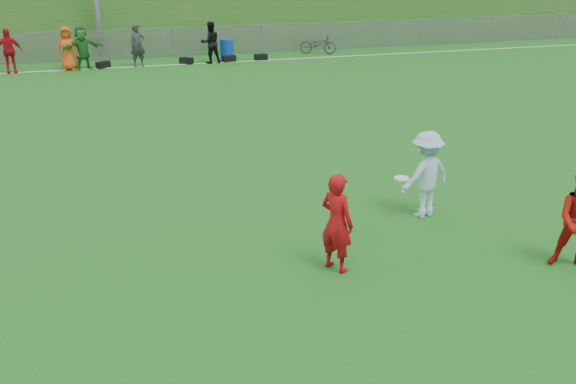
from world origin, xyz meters
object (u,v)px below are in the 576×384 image
object	(u,v)px
frisbee	(402,178)
bicycle	(318,44)
player_blue	(426,175)
player_red_left	(337,223)
recycling_bin	(227,50)

from	to	relation	value
frisbee	bicycle	world-z (taller)	frisbee
frisbee	bicycle	distance (m)	19.84
player_blue	frisbee	bearing A→B (deg)	31.43
player_blue	frisbee	size ratio (longest dim) A/B	6.65
player_red_left	bicycle	distance (m)	20.52
player_red_left	bicycle	world-z (taller)	player_red_left
frisbee	bicycle	size ratio (longest dim) A/B	0.15
player_red_left	bicycle	size ratio (longest dim) A/B	0.97
recycling_bin	bicycle	bearing A→B (deg)	7.52
player_blue	frisbee	xyz separation A→B (m)	(-1.07, -1.16, 0.45)
recycling_bin	player_red_left	bearing A→B (deg)	-95.98
frisbee	player_red_left	bearing A→B (deg)	-163.30
frisbee	recycling_bin	distance (m)	18.63
player_red_left	recycling_bin	world-z (taller)	player_red_left
player_red_left	recycling_bin	distance (m)	19.07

